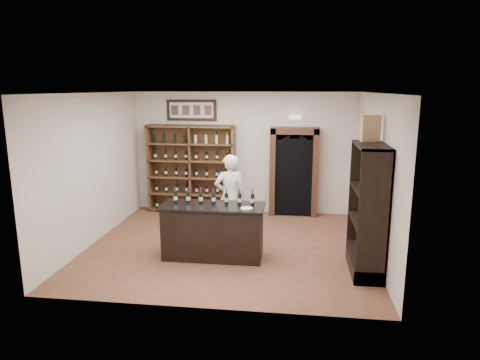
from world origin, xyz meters
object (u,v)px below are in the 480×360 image
counter_bottle_0 (175,197)px  shopkeeper (230,196)px  wine_shelf (192,169)px  tasting_counter (213,232)px  wine_crate (370,128)px  side_cabinet (368,229)px

counter_bottle_0 → shopkeeper: (0.86, 1.03, -0.22)m
wine_shelf → tasting_counter: bearing=-69.4°
wine_crate → counter_bottle_0: bearing=169.0°
side_cabinet → wine_crate: wine_crate is taller
counter_bottle_0 → shopkeeper: size_ratio=0.17×
side_cabinet → wine_crate: bearing=91.2°
wine_shelf → side_cabinet: 5.02m
counter_bottle_0 → wine_crate: wine_crate is taller
tasting_counter → counter_bottle_0: 0.95m
tasting_counter → counter_bottle_0: bearing=173.3°
wine_shelf → shopkeeper: wine_shelf is taller
side_cabinet → shopkeeper: 2.95m
shopkeeper → counter_bottle_0: bearing=27.4°
wine_crate → wine_shelf: bearing=132.3°
wine_shelf → side_cabinet: bearing=-40.2°
shopkeeper → wine_shelf: bearing=-78.4°
shopkeeper → wine_crate: size_ratio=3.98×
tasting_counter → side_cabinet: size_ratio=0.85×
counter_bottle_0 → side_cabinet: side_cabinet is taller
side_cabinet → tasting_counter: bearing=173.7°
tasting_counter → shopkeeper: 1.19m
wine_shelf → wine_crate: wine_crate is taller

